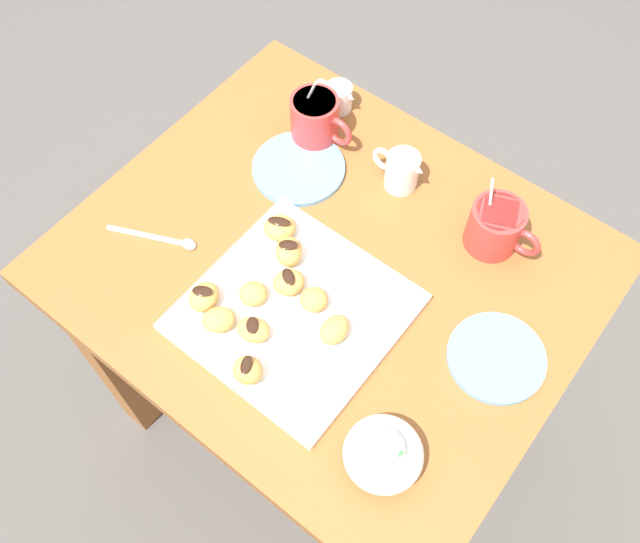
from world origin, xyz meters
TOP-DOWN VIEW (x-y plane):
  - ground_plane at (0.00, 0.00)m, footprint 8.00×8.00m
  - dining_table at (0.00, 0.00)m, footprint 0.85×0.72m
  - pastry_plate_square at (0.02, -0.11)m, footprint 0.32×0.32m
  - coffee_mug_red_left at (-0.19, 0.20)m, footprint 0.13×0.09m
  - coffee_mug_red_right at (0.19, 0.20)m, footprint 0.13×0.09m
  - cream_pitcher_white at (-0.00, 0.21)m, footprint 0.10×0.06m
  - ice_cream_bowl at (0.27, -0.22)m, footprint 0.12×0.12m
  - chocolate_sauce_pitcher at (-0.20, 0.29)m, footprint 0.09×0.05m
  - saucer_sky_left at (0.31, 0.02)m, footprint 0.15×0.15m
  - saucer_sky_right at (-0.17, 0.12)m, footprint 0.17×0.17m
  - loose_spoon_near_saucer at (-0.25, -0.14)m, footprint 0.15×0.08m
  - beignet_0 at (-0.10, -0.01)m, footprint 0.07×0.07m
  - chocolate_drizzle_0 at (-0.10, -0.01)m, footprint 0.04×0.03m
  - beignet_1 at (-0.01, -0.19)m, footprint 0.06×0.06m
  - chocolate_drizzle_1 at (-0.01, -0.19)m, footprint 0.03×0.03m
  - beignet_2 at (0.04, -0.09)m, footprint 0.06×0.06m
  - beignet_3 at (-0.05, -0.14)m, footprint 0.06×0.06m
  - beignet_4 at (-0.02, -0.09)m, footprint 0.07×0.07m
  - chocolate_drizzle_4 at (-0.02, -0.09)m, footprint 0.04×0.03m
  - beignet_5 at (0.09, -0.11)m, footprint 0.04×0.06m
  - beignet_6 at (0.03, -0.24)m, footprint 0.05×0.05m
  - chocolate_drizzle_6 at (0.03, -0.24)m, footprint 0.03×0.03m
  - beignet_7 at (-0.05, -0.04)m, footprint 0.07×0.07m
  - chocolate_drizzle_7 at (-0.05, -0.04)m, footprint 0.04×0.03m
  - beignet_8 at (-0.11, -0.19)m, footprint 0.05×0.06m
  - chocolate_drizzle_8 at (-0.11, -0.19)m, footprint 0.04×0.03m
  - beignet_9 at (-0.06, -0.21)m, footprint 0.07×0.07m

SIDE VIEW (x-z plane):
  - ground_plane at x=0.00m, z-range 0.00..0.00m
  - dining_table at x=0.00m, z-range 0.21..0.96m
  - loose_spoon_near_saucer at x=-0.25m, z-range 0.74..0.75m
  - saucer_sky_left at x=0.31m, z-range 0.74..0.75m
  - saucer_sky_right at x=-0.17m, z-range 0.74..0.75m
  - pastry_plate_square at x=0.02m, z-range 0.74..0.76m
  - beignet_3 at x=-0.05m, z-range 0.76..0.79m
  - chocolate_sauce_pitcher at x=-0.20m, z-range 0.75..0.80m
  - beignet_9 at x=-0.06m, z-range 0.76..0.79m
  - beignet_1 at x=-0.01m, z-range 0.76..0.79m
  - beignet_2 at x=0.04m, z-range 0.76..0.79m
  - beignet_4 at x=-0.02m, z-range 0.76..0.79m
  - beignet_0 at x=-0.10m, z-range 0.76..0.80m
  - beignet_5 at x=0.09m, z-range 0.76..0.80m
  - beignet_8 at x=-0.11m, z-range 0.76..0.80m
  - beignet_7 at x=-0.05m, z-range 0.76..0.80m
  - beignet_6 at x=0.03m, z-range 0.76..0.80m
  - ice_cream_bowl at x=0.27m, z-range 0.74..0.82m
  - cream_pitcher_white at x=0.00m, z-range 0.75..0.82m
  - coffee_mug_red_right at x=0.19m, z-range 0.72..0.86m
  - chocolate_drizzle_1 at x=-0.01m, z-range 0.79..0.80m
  - coffee_mug_red_left at x=-0.19m, z-range 0.72..0.87m
  - chocolate_drizzle_4 at x=-0.02m, z-range 0.79..0.80m
  - chocolate_drizzle_0 at x=-0.10m, z-range 0.79..0.80m
  - chocolate_drizzle_8 at x=-0.11m, z-range 0.79..0.80m
  - chocolate_drizzle_7 at x=-0.05m, z-range 0.80..0.80m
  - chocolate_drizzle_6 at x=0.03m, z-range 0.80..0.80m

